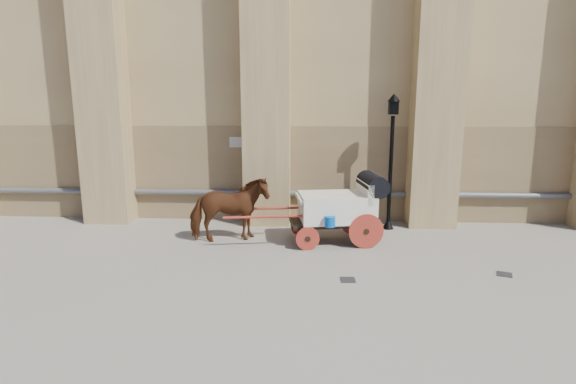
{
  "coord_description": "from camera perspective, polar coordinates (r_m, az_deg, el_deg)",
  "views": [
    {
      "loc": [
        0.35,
        -9.98,
        3.75
      ],
      "look_at": [
        -0.26,
        1.73,
        1.38
      ],
      "focal_mm": 28.0,
      "sensor_mm": 36.0,
      "label": 1
    }
  ],
  "objects": [
    {
      "name": "ground",
      "position": [
        10.67,
        0.93,
        -9.15
      ],
      "size": [
        90.0,
        90.0,
        0.0
      ],
      "primitive_type": "plane",
      "color": "slate",
      "rests_on": "ground"
    },
    {
      "name": "carriage",
      "position": [
        12.13,
        6.82,
        -1.72
      ],
      "size": [
        4.38,
        1.77,
        1.86
      ],
      "rotation": [
        0.0,
        0.0,
        0.15
      ],
      "color": "black",
      "rests_on": "ground"
    },
    {
      "name": "drain_grate_near",
      "position": [
        9.86,
        7.61,
        -10.99
      ],
      "size": [
        0.33,
        0.33,
        0.01
      ],
      "primitive_type": "cube",
      "rotation": [
        0.0,
        0.0,
        0.03
      ],
      "color": "black",
      "rests_on": "ground"
    },
    {
      "name": "drain_grate_far",
      "position": [
        11.14,
        25.78,
        -9.4
      ],
      "size": [
        0.41,
        0.41,
        0.01
      ],
      "primitive_type": "cube",
      "rotation": [
        0.0,
        0.0,
        -0.37
      ],
      "color": "black",
      "rests_on": "ground"
    },
    {
      "name": "street_lamp",
      "position": [
        13.45,
        12.96,
        4.19
      ],
      "size": [
        0.37,
        0.37,
        3.97
      ],
      "color": "black",
      "rests_on": "ground"
    },
    {
      "name": "horse",
      "position": [
        12.22,
        -7.49,
        -2.24
      ],
      "size": [
        2.27,
        1.48,
        1.76
      ],
      "primitive_type": "imported",
      "rotation": [
        0.0,
        0.0,
        1.85
      ],
      "color": "#592F14",
      "rests_on": "ground"
    }
  ]
}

